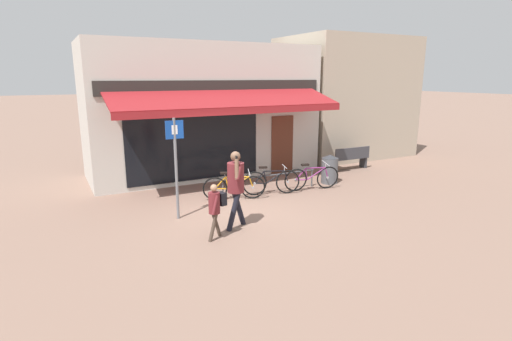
% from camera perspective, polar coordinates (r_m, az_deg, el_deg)
% --- Properties ---
extents(ground_plane, '(160.00, 160.00, 0.00)m').
position_cam_1_polar(ground_plane, '(10.59, -2.76, -5.90)').
color(ground_plane, '#846656').
extents(shop_front, '(8.12, 4.66, 4.59)m').
position_cam_1_polar(shop_front, '(14.71, -7.49, 8.56)').
color(shop_front, beige).
rests_on(shop_front, ground_plane).
extents(neighbour_building, '(5.31, 4.00, 5.13)m').
position_cam_1_polar(neighbour_building, '(18.70, 12.44, 10.18)').
color(neighbour_building, tan).
rests_on(neighbour_building, ground_plane).
extents(bike_rack_rail, '(3.23, 0.04, 0.57)m').
position_cam_1_polar(bike_rack_rail, '(12.14, 2.01, -1.07)').
color(bike_rack_rail, '#47494F').
rests_on(bike_rack_rail, ground_plane).
extents(bicycle_orange, '(1.74, 0.84, 0.87)m').
position_cam_1_polar(bicycle_orange, '(11.48, -3.16, -2.39)').
color(bicycle_orange, black).
rests_on(bicycle_orange, ground_plane).
extents(bicycle_black, '(1.70, 0.67, 0.88)m').
position_cam_1_polar(bicycle_black, '(11.99, 2.18, -1.62)').
color(bicycle_black, black).
rests_on(bicycle_black, ground_plane).
extents(bicycle_purple, '(1.82, 0.66, 0.90)m').
position_cam_1_polar(bicycle_purple, '(12.55, 7.98, -1.06)').
color(bicycle_purple, black).
rests_on(bicycle_purple, ground_plane).
extents(pedestrian_adult, '(0.62, 0.67, 1.84)m').
position_cam_1_polar(pedestrian_adult, '(9.19, -2.90, -1.56)').
color(pedestrian_adult, black).
rests_on(pedestrian_adult, ground_plane).
extents(pedestrian_child, '(0.48, 0.45, 1.25)m').
position_cam_1_polar(pedestrian_child, '(8.69, -5.81, -4.87)').
color(pedestrian_child, '#47382D').
rests_on(pedestrian_child, ground_plane).
extents(litter_bin, '(0.55, 0.55, 0.96)m').
position_cam_1_polar(litter_bin, '(13.50, 10.47, 0.23)').
color(litter_bin, '#515459').
rests_on(litter_bin, ground_plane).
extents(parking_sign, '(0.44, 0.07, 2.52)m').
position_cam_1_polar(parking_sign, '(9.88, -11.40, 1.70)').
color(parking_sign, slate).
rests_on(parking_sign, ground_plane).
extents(park_bench, '(1.61, 0.48, 0.87)m').
position_cam_1_polar(park_bench, '(15.63, 13.29, 1.80)').
color(park_bench, '#38383D').
rests_on(park_bench, ground_plane).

